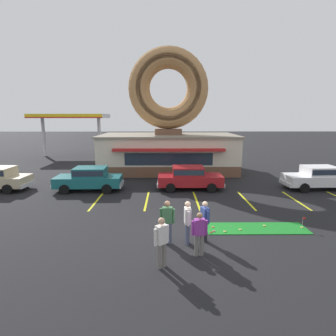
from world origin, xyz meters
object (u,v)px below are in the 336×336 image
(trash_bin, at_px, (229,171))
(car_white, at_px, (318,177))
(golf_ball, at_px, (231,226))
(pedestrian_beanie_man, at_px, (199,232))
(car_red, at_px, (189,177))
(putting_flag_pin, at_px, (303,220))
(car_teal, at_px, (89,178))
(pedestrian_hooded_kid, at_px, (188,220))
(pedestrian_clipboard_woman, at_px, (162,240))
(pedestrian_blue_sweater_man, at_px, (205,219))
(pedestrian_leather_jacket_man, at_px, (167,220))

(trash_bin, bearing_deg, car_white, -36.77)
(golf_ball, bearing_deg, pedestrian_beanie_man, -126.19)
(car_red, height_order, trash_bin, car_red)
(car_white, distance_m, pedestrian_beanie_man, 12.90)
(car_white, bearing_deg, car_red, 179.83)
(pedestrian_beanie_man, relative_size, trash_bin, 1.67)
(car_red, bearing_deg, putting_flag_pin, -56.36)
(car_teal, distance_m, pedestrian_hooded_kid, 9.83)
(car_teal, relative_size, pedestrian_clipboard_woman, 2.62)
(car_white, relative_size, trash_bin, 4.74)
(golf_ball, distance_m, car_white, 10.02)
(pedestrian_clipboard_woman, height_order, trash_bin, pedestrian_clipboard_woman)
(car_teal, distance_m, pedestrian_blue_sweater_man, 10.11)
(pedestrian_hooded_kid, xyz_separation_m, pedestrian_leather_jacket_man, (-0.79, 0.06, 0.00))
(car_red, distance_m, trash_bin, 5.38)
(golf_ball, relative_size, pedestrian_leather_jacket_man, 0.02)
(car_red, distance_m, pedestrian_hooded_kid, 8.04)
(pedestrian_clipboard_woman, bearing_deg, putting_flag_pin, 24.92)
(car_red, height_order, pedestrian_clipboard_woman, pedestrian_clipboard_woman)
(putting_flag_pin, relative_size, car_teal, 0.12)
(pedestrian_leather_jacket_man, distance_m, trash_bin, 12.97)
(car_white, height_order, pedestrian_leather_jacket_man, pedestrian_leather_jacket_man)
(pedestrian_blue_sweater_man, bearing_deg, pedestrian_clipboard_woman, -132.16)
(pedestrian_blue_sweater_man, bearing_deg, pedestrian_hooded_kid, -161.89)
(car_white, height_order, pedestrian_clipboard_woman, pedestrian_clipboard_woman)
(pedestrian_blue_sweater_man, height_order, pedestrian_hooded_kid, pedestrian_hooded_kid)
(putting_flag_pin, bearing_deg, car_red, 123.64)
(pedestrian_hooded_kid, distance_m, trash_bin, 12.72)
(pedestrian_leather_jacket_man, xyz_separation_m, pedestrian_beanie_man, (1.14, -0.94, -0.08))
(golf_ball, xyz_separation_m, car_white, (7.62, 6.44, 0.82))
(golf_ball, relative_size, putting_flag_pin, 0.08)
(car_teal, bearing_deg, putting_flag_pin, -29.85)
(putting_flag_pin, bearing_deg, pedestrian_hooded_kid, -166.52)
(car_teal, distance_m, pedestrian_clipboard_woman, 10.67)
(car_red, height_order, pedestrian_beanie_man, pedestrian_beanie_man)
(pedestrian_leather_jacket_man, bearing_deg, putting_flag_pin, 11.25)
(pedestrian_hooded_kid, height_order, trash_bin, pedestrian_hooded_kid)
(putting_flag_pin, height_order, pedestrian_beanie_man, pedestrian_beanie_man)
(car_teal, xyz_separation_m, pedestrian_beanie_man, (6.39, -8.64, 0.03))
(pedestrian_leather_jacket_man, relative_size, trash_bin, 1.80)
(pedestrian_blue_sweater_man, bearing_deg, pedestrian_beanie_man, -107.66)
(pedestrian_blue_sweater_man, distance_m, pedestrian_beanie_man, 1.17)
(car_teal, distance_m, trash_bin, 11.31)
(pedestrian_leather_jacket_man, relative_size, pedestrian_beanie_man, 1.08)
(pedestrian_beanie_man, bearing_deg, car_white, 43.32)
(car_white, relative_size, pedestrian_hooded_kid, 2.63)
(golf_ball, bearing_deg, trash_bin, 77.19)
(car_white, height_order, pedestrian_hooded_kid, pedestrian_hooded_kid)
(putting_flag_pin, relative_size, pedestrian_hooded_kid, 0.31)
(car_white, height_order, car_red, same)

